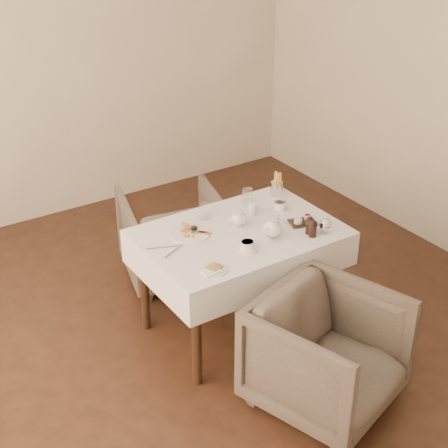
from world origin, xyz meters
TOP-DOWN VIEW (x-y plane):
  - table at (0.22, 0.15)m, footprint 1.28×0.88m
  - armchair_near at (0.23, -0.74)m, footprint 0.96×0.97m
  - armchair_far at (0.18, 0.99)m, footprint 0.89×0.91m
  - breakfast_plate at (-0.07, 0.30)m, footprint 0.26×0.26m
  - side_plate at (-0.18, -0.16)m, footprint 0.16×0.16m
  - teapot_centre at (0.27, 0.22)m, footprint 0.17×0.15m
  - teapot_front at (0.36, -0.02)m, footprint 0.20×0.18m
  - creamer at (0.44, 0.32)m, footprint 0.08×0.08m
  - teacup_near at (0.12, -0.07)m, footprint 0.13×0.13m
  - teacup_far at (0.62, 0.25)m, footprint 0.13×0.13m
  - glass_left at (0.13, 0.44)m, footprint 0.09×0.09m
  - glass_mid at (0.47, 0.11)m, footprint 0.06×0.06m
  - glass_right at (0.51, 0.48)m, footprint 0.09×0.09m
  - condiment_board at (0.63, 0.02)m, footprint 0.20×0.16m
  - pepper_mill_left at (0.57, -0.15)m, footprint 0.07×0.07m
  - pepper_mill_right at (0.58, -0.11)m, footprint 0.07×0.07m
  - silver_pot at (0.68, -0.15)m, footprint 0.11×0.10m
  - fries_cup at (0.74, 0.45)m, footprint 0.09×0.09m
  - cutlery_fork at (-0.30, 0.24)m, footprint 0.20×0.09m
  - cutlery_knife at (-0.25, 0.17)m, footprint 0.19×0.11m

SIDE VIEW (x-z plane):
  - armchair_far at x=0.18m, z-range 0.00..0.68m
  - armchair_near at x=0.23m, z-range 0.00..0.71m
  - table at x=0.22m, z-range 0.26..1.02m
  - cutlery_knife at x=-0.25m, z-range 0.76..0.76m
  - cutlery_fork at x=-0.30m, z-range 0.76..0.76m
  - side_plate at x=-0.18m, z-range 0.75..0.77m
  - breakfast_plate at x=-0.07m, z-range 0.75..0.78m
  - condiment_board at x=0.63m, z-range 0.75..0.79m
  - teacup_far at x=0.62m, z-range 0.75..0.82m
  - teacup_near at x=0.12m, z-range 0.75..0.82m
  - creamer at x=0.44m, z-range 0.76..0.83m
  - glass_mid at x=0.47m, z-range 0.76..0.84m
  - glass_right at x=0.51m, z-range 0.76..0.85m
  - glass_left at x=0.13m, z-range 0.76..0.86m
  - silver_pot at x=0.68m, z-range 0.75..0.87m
  - teapot_centre at x=0.27m, z-range 0.76..0.87m
  - pepper_mill_left at x=0.57m, z-range 0.76..0.87m
  - pepper_mill_right at x=0.58m, z-range 0.75..0.87m
  - teapot_front at x=0.36m, z-range 0.76..0.89m
  - fries_cup at x=0.74m, z-range 0.74..0.93m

